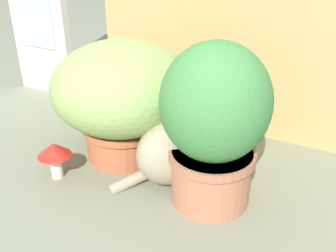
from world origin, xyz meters
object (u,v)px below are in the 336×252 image
mushroom_ornament_red (54,152)px  leafy_planter (214,122)px  cat (181,145)px  grass_planter (122,94)px

mushroom_ornament_red → leafy_planter: bearing=14.6°
leafy_planter → cat: leafy_planter is taller
mushroom_ornament_red → cat: bearing=26.1°
leafy_planter → cat: (-0.12, 0.05, -0.13)m
grass_planter → mushroom_ornament_red: bearing=-118.2°
cat → mushroom_ornament_red: bearing=-153.9°
grass_planter → leafy_planter: (0.35, -0.09, 0.03)m
grass_planter → cat: (0.24, -0.04, -0.10)m
grass_planter → mushroom_ornament_red: 0.28m
grass_planter → leafy_planter: leafy_planter is taller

